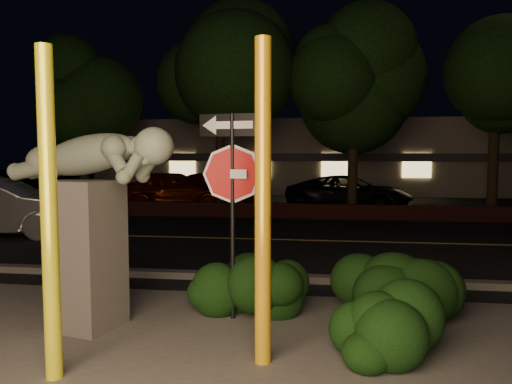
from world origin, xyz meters
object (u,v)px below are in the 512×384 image
at_px(signpost, 232,174).
at_px(parked_car_red, 174,188).
at_px(yellow_pole_right, 263,205).
at_px(yellow_pole_left, 49,216).
at_px(parked_car_dark, 349,193).
at_px(sculpture, 88,207).
at_px(parked_car_darkred, 218,189).

bearing_deg(signpost, parked_car_red, 121.23).
xyz_separation_m(yellow_pole_right, signpost, (-0.58, 1.35, 0.25)).
distance_m(yellow_pole_left, parked_car_dark, 15.75).
relative_size(sculpture, parked_car_red, 0.58).
distance_m(yellow_pole_left, parked_car_red, 15.93).
xyz_separation_m(yellow_pole_right, parked_car_dark, (1.56, 14.66, -1.04)).
distance_m(yellow_pole_right, parked_car_red, 15.89).
distance_m(parked_car_darkred, parked_car_dark, 5.52).
distance_m(signpost, sculpture, 1.88).
distance_m(sculpture, parked_car_dark, 14.46).
bearing_deg(yellow_pole_right, sculpture, 161.90).
bearing_deg(signpost, parked_car_dark, 91.74).
distance_m(yellow_pole_right, sculpture, 2.44).
xyz_separation_m(signpost, parked_car_dark, (2.13, 13.31, -1.29)).
bearing_deg(yellow_pole_right, signpost, 113.19).
bearing_deg(parked_car_dark, signpost, -173.96).
distance_m(yellow_pole_right, parked_car_darkred, 16.08).
relative_size(yellow_pole_left, parked_car_red, 0.74).
height_order(parked_car_darkred, parked_car_dark, parked_car_darkred).
distance_m(sculpture, parked_car_red, 14.48).
relative_size(yellow_pole_left, sculpture, 1.28).
height_order(yellow_pole_left, signpost, yellow_pole_left).
relative_size(signpost, parked_car_darkred, 0.59).
xyz_separation_m(yellow_pole_left, signpost, (1.43, 2.00, 0.33)).
height_order(yellow_pole_left, sculpture, yellow_pole_left).
bearing_deg(yellow_pole_right, yellow_pole_left, -161.99).
relative_size(signpost, parked_car_dark, 0.57).
xyz_separation_m(signpost, parked_car_darkred, (-3.31, 14.22, -1.28)).
distance_m(sculpture, parked_car_darkred, 14.92).
distance_m(yellow_pole_right, signpost, 1.49).
bearing_deg(yellow_pole_left, parked_car_red, 103.01).
bearing_deg(sculpture, yellow_pole_right, -3.82).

